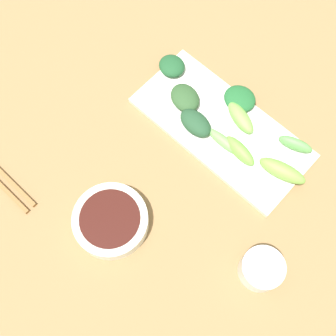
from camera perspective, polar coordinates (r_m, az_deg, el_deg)
tabletop at (r=0.87m, az=0.75°, el=0.61°), size 2.10×2.10×0.02m
sauce_bowl at (r=0.82m, az=-7.71°, el=-6.60°), size 0.14×0.14×0.04m
serving_plate at (r=0.90m, az=7.00°, el=5.22°), size 0.17×0.36×0.01m
broccoli_leafy_0 at (r=0.87m, az=3.61°, el=5.89°), size 0.05×0.08×0.03m
broccoli_stalk_1 at (r=0.86m, az=9.34°, el=2.24°), size 0.04×0.08×0.03m
broccoli_leafy_2 at (r=0.94m, az=0.50°, el=13.16°), size 0.06×0.06×0.02m
broccoli_leafy_3 at (r=0.91m, az=9.33°, el=8.91°), size 0.07×0.07×0.02m
broccoli_stalk_4 at (r=0.86m, az=14.67°, el=-0.36°), size 0.05×0.10×0.03m
broccoli_stalk_5 at (r=0.89m, az=16.28°, el=2.99°), size 0.04×0.07×0.03m
broccoli_leafy_6 at (r=0.90m, az=2.23°, el=9.13°), size 0.07×0.08×0.03m
broccoli_stalk_7 at (r=0.86m, az=7.30°, el=3.42°), size 0.02×0.08×0.02m
broccoli_stalk_8 at (r=0.89m, az=9.45°, el=6.48°), size 0.05×0.08×0.03m
tea_cup at (r=0.80m, az=12.07°, el=-12.77°), size 0.08×0.08×0.05m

